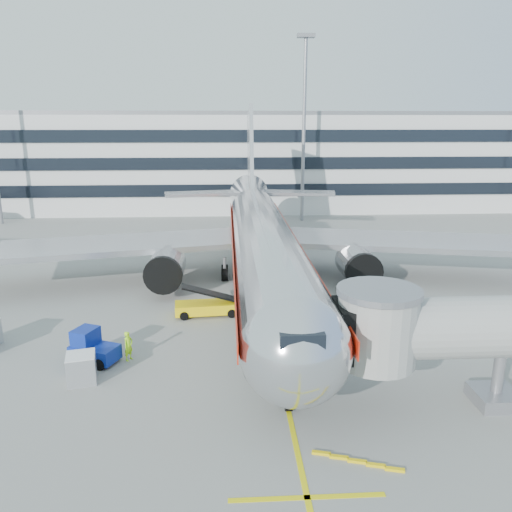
{
  "coord_description": "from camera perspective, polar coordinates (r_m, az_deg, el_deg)",
  "views": [
    {
      "loc": [
        -2.84,
        -29.75,
        13.67
      ],
      "look_at": [
        -0.75,
        6.74,
        4.0
      ],
      "focal_mm": 35.0,
      "sensor_mm": 36.0,
      "label": 1
    }
  ],
  "objects": [
    {
      "name": "ground",
      "position": [
        32.86,
        2.01,
        -9.77
      ],
      "size": [
        180.0,
        180.0,
        0.0
      ],
      "primitive_type": "plane",
      "color": "gray",
      "rests_on": "ground"
    },
    {
      "name": "lead_in_line",
      "position": [
        42.13,
        0.77,
        -4.11
      ],
      "size": [
        0.25,
        70.0,
        0.01
      ],
      "primitive_type": "cube",
      "color": "yellow",
      "rests_on": "ground"
    },
    {
      "name": "stop_bar",
      "position": [
        21.05,
        5.87,
        -25.77
      ],
      "size": [
        6.0,
        0.25,
        0.01
      ],
      "primitive_type": "cube",
      "color": "yellow",
      "rests_on": "ground"
    },
    {
      "name": "main_jet",
      "position": [
        42.62,
        0.63,
        2.03
      ],
      "size": [
        50.95,
        48.7,
        16.06
      ],
      "color": "silver",
      "rests_on": "ground"
    },
    {
      "name": "terminal",
      "position": [
        87.94,
        -1.44,
        10.99
      ],
      "size": [
        150.0,
        24.25,
        15.6
      ],
      "color": "silver",
      "rests_on": "ground"
    },
    {
      "name": "light_mast_centre",
      "position": [
        72.57,
        5.52,
        15.71
      ],
      "size": [
        2.4,
        1.2,
        25.45
      ],
      "color": "gray",
      "rests_on": "ground"
    },
    {
      "name": "belt_loader",
      "position": [
        37.13,
        -5.57,
        -5.74
      ],
      "size": [
        5.05,
        2.15,
        2.38
      ],
      "color": "yellow",
      "rests_on": "ground"
    },
    {
      "name": "baggage_tug",
      "position": [
        31.48,
        -18.23,
        -9.93
      ],
      "size": [
        3.11,
        2.57,
        2.04
      ],
      "color": "navy",
      "rests_on": "ground"
    },
    {
      "name": "cargo_container_front",
      "position": [
        29.44,
        -19.33,
        -12.0
      ],
      "size": [
        1.8,
        1.8,
        1.6
      ],
      "color": "#B2B4B9",
      "rests_on": "ground"
    },
    {
      "name": "ramp_worker",
      "position": [
        31.08,
        -14.38,
        -9.93
      ],
      "size": [
        0.71,
        0.79,
        1.8
      ],
      "primitive_type": "imported",
      "rotation": [
        0.0,
        0.0,
        1.02
      ],
      "color": "#ADF81A",
      "rests_on": "ground"
    }
  ]
}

